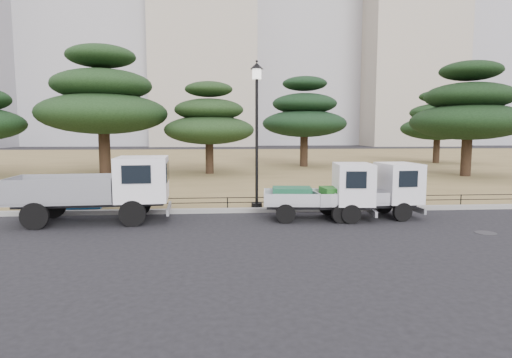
{
  "coord_description": "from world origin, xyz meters",
  "views": [
    {
      "loc": [
        -1.16,
        -12.89,
        2.93
      ],
      "look_at": [
        0.0,
        2.0,
        1.3
      ],
      "focal_mm": 30.0,
      "sensor_mm": 36.0,
      "label": 1
    }
  ],
  "objects": [
    {
      "name": "ground",
      "position": [
        0.0,
        0.0,
        0.0
      ],
      "size": [
        220.0,
        220.0,
        0.0
      ],
      "primitive_type": "plane",
      "color": "black"
    },
    {
      "name": "lawn",
      "position": [
        0.0,
        30.6,
        0.07
      ],
      "size": [
        120.0,
        56.0,
        0.15
      ],
      "primitive_type": "cube",
      "color": "olive",
      "rests_on": "ground"
    },
    {
      "name": "curb",
      "position": [
        0.0,
        2.6,
        0.08
      ],
      "size": [
        120.0,
        0.25,
        0.16
      ],
      "primitive_type": "cube",
      "color": "gray",
      "rests_on": "ground"
    },
    {
      "name": "truck_large",
      "position": [
        -5.12,
        1.33,
        1.18
      ],
      "size": [
        5.01,
        2.3,
        2.13
      ],
      "rotation": [
        0.0,
        0.0,
        0.08
      ],
      "color": "black",
      "rests_on": "ground"
    },
    {
      "name": "truck_kei_front",
      "position": [
        2.32,
        1.15,
        0.94
      ],
      "size": [
        3.72,
        1.88,
        1.9
      ],
      "rotation": [
        0.0,
        0.0,
        -0.1
      ],
      "color": "black",
      "rests_on": "ground"
    },
    {
      "name": "truck_kei_rear",
      "position": [
        4.0,
        1.27,
        0.94
      ],
      "size": [
        3.69,
        1.79,
        1.88
      ],
      "rotation": [
        0.0,
        0.0,
        0.07
      ],
      "color": "black",
      "rests_on": "ground"
    },
    {
      "name": "street_lamp",
      "position": [
        0.1,
        2.9,
        3.73
      ],
      "size": [
        0.47,
        0.47,
        5.3
      ],
      "color": "black",
      "rests_on": "lawn"
    },
    {
      "name": "pipe_fence",
      "position": [
        0.0,
        2.75,
        0.44
      ],
      "size": [
        38.0,
        0.04,
        0.4
      ],
      "color": "black",
      "rests_on": "lawn"
    },
    {
      "name": "tarp_pile",
      "position": [
        -6.41,
        3.38,
        0.57
      ],
      "size": [
        1.62,
        1.22,
        1.05
      ],
      "rotation": [
        0.0,
        0.0,
        0.04
      ],
      "color": "#1659AB",
      "rests_on": "lawn"
    },
    {
      "name": "manhole",
      "position": [
        6.5,
        -1.2,
        0.01
      ],
      "size": [
        0.6,
        0.6,
        0.01
      ],
      "primitive_type": "cylinder",
      "color": "#2D2D30",
      "rests_on": "ground"
    },
    {
      "name": "pine_west_near",
      "position": [
        -8.96,
        16.1,
        4.99
      ],
      "size": [
        8.39,
        8.39,
        8.39
      ],
      "color": "black",
      "rests_on": "lawn"
    },
    {
      "name": "pine_center_left",
      "position": [
        -2.05,
        16.18,
        3.7
      ],
      "size": [
        6.05,
        6.05,
        6.15
      ],
      "color": "black",
      "rests_on": "lawn"
    },
    {
      "name": "pine_center_right",
      "position": [
        5.51,
        21.9,
        4.37
      ],
      "size": [
        6.87,
        6.87,
        7.29
      ],
      "color": "black",
      "rests_on": "lawn"
    },
    {
      "name": "pine_east_near",
      "position": [
        14.37,
        13.29,
        4.32
      ],
      "size": [
        7.15,
        7.15,
        7.22
      ],
      "color": "black",
      "rests_on": "lawn"
    },
    {
      "name": "pine_east_far",
      "position": [
        18.36,
        24.85,
        3.94
      ],
      "size": [
        6.54,
        6.54,
        6.57
      ],
      "color": "black",
      "rests_on": "lawn"
    },
    {
      "name": "tower_center_left",
      "position": [
        -5.0,
        85.0,
        27.5
      ],
      "size": [
        22.0,
        20.0,
        55.0
      ],
      "primitive_type": "cube",
      "color": "#AAA08C",
      "rests_on": "ground"
    },
    {
      "name": "tower_east",
      "position": [
        40.0,
        82.0,
        24.0
      ],
      "size": [
        20.0,
        18.0,
        48.0
      ],
      "primitive_type": "cube",
      "color": "#AAA08C",
      "rests_on": "ground"
    }
  ]
}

